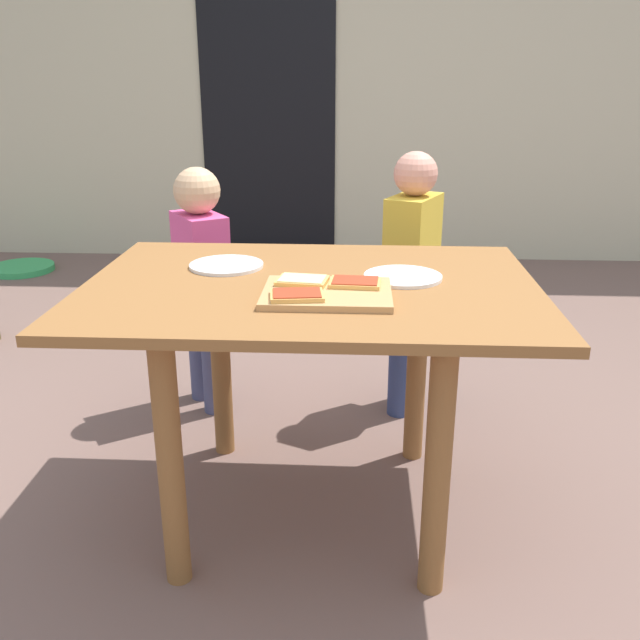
{
  "coord_description": "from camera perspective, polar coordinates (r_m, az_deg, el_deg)",
  "views": [
    {
      "loc": [
        0.12,
        -1.78,
        1.25
      ],
      "look_at": [
        0.02,
        0.0,
        0.61
      ],
      "focal_mm": 38.82,
      "sensor_mm": 36.0,
      "label": 1
    }
  ],
  "objects": [
    {
      "name": "ground_plane",
      "position": [
        2.17,
        -0.67,
        -15.23
      ],
      "size": [
        16.0,
        16.0,
        0.0
      ],
      "primitive_type": "plane",
      "color": "#73584E"
    },
    {
      "name": "dining_table",
      "position": [
        1.9,
        -0.75,
        -0.26
      ],
      "size": [
        1.21,
        0.87,
        0.71
      ],
      "color": "brown",
      "rests_on": "ground"
    },
    {
      "name": "pizza_slice_near_left",
      "position": [
        1.67,
        -1.91,
        2.07
      ],
      "size": [
        0.14,
        0.11,
        0.01
      ],
      "color": "#EAAB53",
      "rests_on": "cutting_board"
    },
    {
      "name": "plate_white_right",
      "position": [
        1.91,
        6.84,
        3.57
      ],
      "size": [
        0.21,
        0.21,
        0.01
      ],
      "primitive_type": "cylinder",
      "color": "white",
      "rests_on": "dining_table"
    },
    {
      "name": "pizza_slice_far_left",
      "position": [
        1.79,
        -1.47,
        3.28
      ],
      "size": [
        0.14,
        0.11,
        0.01
      ],
      "color": "#EAAB53",
      "rests_on": "cutting_board"
    },
    {
      "name": "child_left",
      "position": [
        2.62,
        -9.71,
        3.67
      ],
      "size": [
        0.25,
        0.28,
        0.93
      ],
      "color": "#484B6E",
      "rests_on": "ground"
    },
    {
      "name": "house_door",
      "position": [
        4.85,
        -4.29,
        16.8
      ],
      "size": [
        0.9,
        0.02,
        2.0
      ],
      "primitive_type": "cube",
      "color": "black",
      "rests_on": "ground"
    },
    {
      "name": "house_wall_back",
      "position": [
        4.91,
        1.87,
        22.54
      ],
      "size": [
        8.0,
        0.2,
        2.97
      ],
      "primitive_type": "cube",
      "color": "beige",
      "rests_on": "ground"
    },
    {
      "name": "plate_white_left",
      "position": [
        2.03,
        -7.72,
        4.5
      ],
      "size": [
        0.21,
        0.21,
        0.01
      ],
      "primitive_type": "cylinder",
      "color": "white",
      "rests_on": "dining_table"
    },
    {
      "name": "cutting_board",
      "position": [
        1.74,
        0.59,
        2.21
      ],
      "size": [
        0.32,
        0.25,
        0.02
      ],
      "primitive_type": "cube",
      "color": "tan",
      "rests_on": "dining_table"
    },
    {
      "name": "child_right",
      "position": [
        2.58,
        7.53,
        4.11
      ],
      "size": [
        0.23,
        0.28,
        0.99
      ],
      "color": "navy",
      "rests_on": "ground"
    },
    {
      "name": "garden_hose_coil",
      "position": [
        5.01,
        -23.37,
        3.94
      ],
      "size": [
        0.41,
        0.41,
        0.04
      ],
      "primitive_type": "cylinder",
      "color": "#38AF5C",
      "rests_on": "ground"
    },
    {
      "name": "pizza_slice_far_right",
      "position": [
        1.78,
        2.92,
        3.11
      ],
      "size": [
        0.13,
        0.1,
        0.01
      ],
      "color": "#EAAB53",
      "rests_on": "cutting_board"
    }
  ]
}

